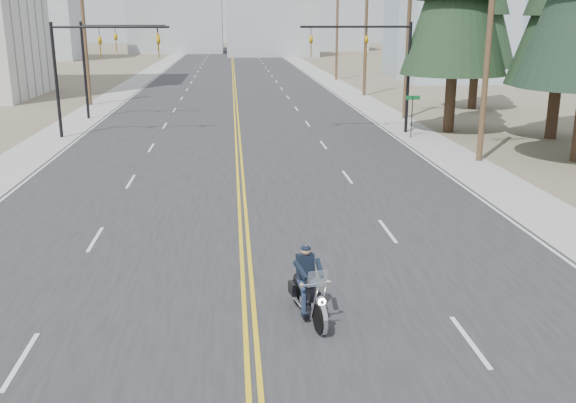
# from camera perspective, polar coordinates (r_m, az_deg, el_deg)

# --- Properties ---
(road) EXTENTS (20.00, 200.00, 0.01)m
(road) POSITION_cam_1_polar(r_m,az_deg,el_deg) (79.17, -4.83, 10.66)
(road) COLOR #303033
(road) RESTS_ON ground
(sidewalk_left) EXTENTS (3.00, 200.00, 0.01)m
(sidewalk_left) POSITION_cam_1_polar(r_m,az_deg,el_deg) (79.96, -13.23, 10.35)
(sidewalk_left) COLOR #A5A5A0
(sidewalk_left) RESTS_ON ground
(sidewalk_right) EXTENTS (3.00, 200.00, 0.01)m
(sidewalk_right) POSITION_cam_1_polar(r_m,az_deg,el_deg) (80.05, 3.58, 10.74)
(sidewalk_right) COLOR #A5A5A0
(sidewalk_right) RESTS_ON ground
(traffic_mast_left) EXTENTS (7.10, 0.26, 7.00)m
(traffic_mast_left) POSITION_cam_1_polar(r_m,az_deg,el_deg) (41.81, -17.34, 12.17)
(traffic_mast_left) COLOR black
(traffic_mast_left) RESTS_ON ground
(traffic_mast_right) EXTENTS (7.10, 0.26, 7.00)m
(traffic_mast_right) POSITION_cam_1_polar(r_m,az_deg,el_deg) (41.95, 8.01, 12.72)
(traffic_mast_right) COLOR black
(traffic_mast_right) RESTS_ON ground
(traffic_mast_far) EXTENTS (6.10, 0.26, 7.00)m
(traffic_mast_far) POSITION_cam_1_polar(r_m,az_deg,el_deg) (49.72, -15.81, 12.69)
(traffic_mast_far) COLOR black
(traffic_mast_far) RESTS_ON ground
(street_sign) EXTENTS (0.90, 0.06, 2.62)m
(street_sign) POSITION_cam_1_polar(r_m,az_deg,el_deg) (40.76, 10.99, 8.07)
(street_sign) COLOR black
(street_sign) RESTS_ON ground
(utility_pole_b) EXTENTS (2.20, 0.30, 11.50)m
(utility_pole_b) POSITION_cam_1_polar(r_m,az_deg,el_deg) (34.35, 17.39, 13.26)
(utility_pole_b) COLOR brown
(utility_pole_b) RESTS_ON ground
(utility_pole_c) EXTENTS (2.20, 0.30, 11.00)m
(utility_pole_c) POSITION_cam_1_polar(r_m,az_deg,el_deg) (48.59, 10.62, 13.96)
(utility_pole_c) COLOR brown
(utility_pole_c) RESTS_ON ground
(utility_pole_d) EXTENTS (2.20, 0.30, 11.50)m
(utility_pole_d) POSITION_cam_1_polar(r_m,az_deg,el_deg) (63.17, 6.94, 14.73)
(utility_pole_d) COLOR brown
(utility_pole_d) RESTS_ON ground
(utility_pole_e) EXTENTS (2.20, 0.30, 11.00)m
(utility_pole_e) POSITION_cam_1_polar(r_m,az_deg,el_deg) (79.89, 4.38, 14.83)
(utility_pole_e) COLOR brown
(utility_pole_e) RESTS_ON ground
(utility_pole_left) EXTENTS (2.20, 0.30, 10.50)m
(utility_pole_left) POSITION_cam_1_polar(r_m,az_deg,el_deg) (58.16, -17.59, 13.53)
(utility_pole_left) COLOR brown
(utility_pole_left) RESTS_ON ground
(haze_bldg_b) EXTENTS (18.00, 14.00, 14.00)m
(haze_bldg_b) POSITION_cam_1_polar(r_m,az_deg,el_deg) (134.11, -1.50, 15.82)
(haze_bldg_b) COLOR #ADB2B7
(haze_bldg_b) RESTS_ON ground
(haze_bldg_c) EXTENTS (16.00, 12.00, 18.00)m
(haze_bldg_c) POSITION_cam_1_polar(r_m,az_deg,el_deg) (125.51, 14.33, 16.27)
(haze_bldg_c) COLOR #B7BCC6
(haze_bldg_c) RESTS_ON ground
(haze_bldg_e) EXTENTS (14.00, 14.00, 12.00)m
(haze_bldg_e) POSITION_cam_1_polar(r_m,az_deg,el_deg) (160.86, 4.21, 15.44)
(haze_bldg_e) COLOR #B7BCC6
(haze_bldg_e) RESTS_ON ground
(motorcyclist) EXTENTS (1.42, 2.47, 1.81)m
(motorcyclist) POSITION_cam_1_polar(r_m,az_deg,el_deg) (15.79, 1.91, -7.38)
(motorcyclist) COLOR black
(motorcyclist) RESTS_ON ground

